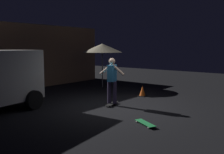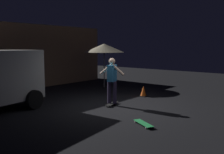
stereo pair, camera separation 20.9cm
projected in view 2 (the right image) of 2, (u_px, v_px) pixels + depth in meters
ground_plane at (116, 106)px, 9.09m from camera, size 28.00×28.00×0.00m
low_building at (4, 56)px, 13.80m from camera, size 10.54×4.19×3.29m
patio_umbrella at (104, 48)px, 13.18m from camera, size 2.10×2.10×2.30m
skateboard_ridden at (112, 104)px, 9.27m from camera, size 0.81×0.39×0.07m
skateboard_spare at (143, 123)px, 6.90m from camera, size 0.53×0.79×0.07m
skater at (112, 77)px, 9.15m from camera, size 0.42×0.97×1.67m
traffic_cone at (143, 92)px, 10.91m from camera, size 0.34×0.34×0.46m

